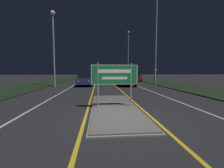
% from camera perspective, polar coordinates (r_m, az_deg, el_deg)
% --- Properties ---
extents(ground_plane, '(160.00, 160.00, 0.00)m').
position_cam_1_polar(ground_plane, '(6.25, 2.67, -13.05)').
color(ground_plane, '#232326').
extents(median_island, '(2.37, 6.99, 0.10)m').
position_cam_1_polar(median_island, '(7.92, 0.96, -8.86)').
color(median_island, '#999993').
rests_on(median_island, ground_plane).
extents(verge_left, '(5.00, 100.00, 0.08)m').
position_cam_1_polar(verge_left, '(27.38, -23.52, 0.55)').
color(verge_left, black).
rests_on(verge_left, ground_plane).
extents(verge_right, '(5.00, 100.00, 0.08)m').
position_cam_1_polar(verge_right, '(27.93, 16.66, 0.83)').
color(verge_right, black).
rests_on(verge_right, ground_plane).
extents(centre_line_yellow_left, '(0.12, 70.00, 0.01)m').
position_cam_1_polar(centre_line_yellow_left, '(30.95, -6.06, 1.33)').
color(centre_line_yellow_left, gold).
rests_on(centre_line_yellow_left, ground_plane).
extents(centre_line_yellow_right, '(0.12, 70.00, 0.01)m').
position_cam_1_polar(centre_line_yellow_right, '(31.03, -0.97, 1.36)').
color(centre_line_yellow_right, gold).
rests_on(centre_line_yellow_right, ground_plane).
extents(lane_line_white_left, '(0.12, 70.00, 0.01)m').
position_cam_1_polar(lane_line_white_left, '(31.13, -11.26, 1.28)').
color(lane_line_white_left, silver).
rests_on(lane_line_white_left, ground_plane).
extents(lane_line_white_right, '(0.12, 70.00, 0.01)m').
position_cam_1_polar(lane_line_white_right, '(31.35, 4.19, 1.38)').
color(lane_line_white_right, silver).
rests_on(lane_line_white_right, ground_plane).
extents(edge_line_white_left, '(0.10, 70.00, 0.01)m').
position_cam_1_polar(edge_line_white_left, '(31.60, -16.68, 1.22)').
color(edge_line_white_left, silver).
rests_on(edge_line_white_left, ground_plane).
extents(edge_line_white_right, '(0.10, 70.00, 0.01)m').
position_cam_1_polar(edge_line_white_right, '(31.97, 9.51, 1.40)').
color(edge_line_white_right, silver).
rests_on(edge_line_white_right, ground_plane).
extents(highway_sign, '(2.39, 0.07, 2.25)m').
position_cam_1_polar(highway_sign, '(7.69, 0.98, 3.02)').
color(highway_sign, '#9E9E99').
rests_on(highway_sign, median_island).
extents(streetlight_left_near, '(0.59, 0.59, 9.12)m').
position_cam_1_polar(streetlight_left_near, '(20.20, -21.45, 16.87)').
color(streetlight_left_near, '#9E9E99').
rests_on(streetlight_left_near, ground_plane).
extents(streetlight_right_near, '(0.49, 0.49, 11.18)m').
position_cam_1_polar(streetlight_right_near, '(20.37, 16.48, 18.57)').
color(streetlight_right_near, '#9E9E99').
rests_on(streetlight_right_near, ground_plane).
extents(streetlight_right_far, '(0.55, 0.55, 11.38)m').
position_cam_1_polar(streetlight_right_far, '(36.97, 6.20, 13.24)').
color(streetlight_right_far, '#9E9E99').
rests_on(streetlight_right_far, ground_plane).
extents(car_receding_0, '(2.01, 4.15, 1.41)m').
position_cam_1_polar(car_receding_0, '(19.54, 5.65, 1.48)').
color(car_receding_0, black).
rests_on(car_receding_0, ground_plane).
extents(car_receding_1, '(2.03, 4.81, 1.45)m').
position_cam_1_polar(car_receding_1, '(28.66, 8.52, 2.52)').
color(car_receding_1, maroon).
rests_on(car_receding_1, ground_plane).
extents(car_receding_2, '(1.93, 4.49, 1.35)m').
position_cam_1_polar(car_receding_2, '(40.57, 0.04, 3.21)').
color(car_receding_2, silver).
rests_on(car_receding_2, ground_plane).
extents(car_approaching_0, '(2.04, 4.58, 1.53)m').
position_cam_1_polar(car_approaching_0, '(20.18, -10.12, 1.64)').
color(car_approaching_0, navy).
rests_on(car_approaching_0, ground_plane).
extents(warning_sign, '(0.60, 0.06, 2.43)m').
position_cam_1_polar(warning_sign, '(29.98, 16.36, 3.98)').
color(warning_sign, '#9E9E99').
rests_on(warning_sign, verge_right).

